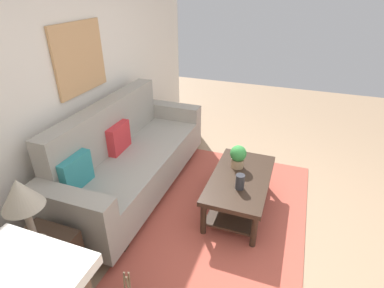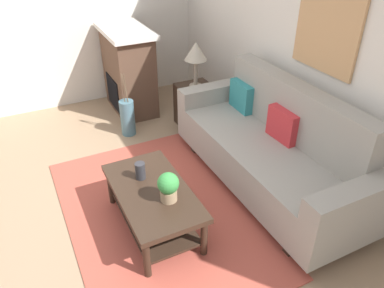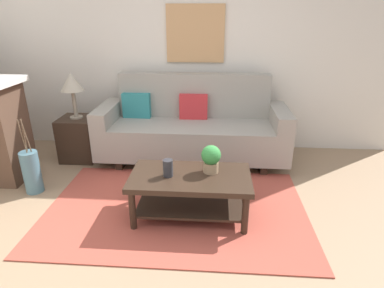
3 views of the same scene
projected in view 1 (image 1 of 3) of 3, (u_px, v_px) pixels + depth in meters
The scene contains 12 objects.
ground_plane at pixel (274, 226), 3.17m from camera, with size 9.59×9.59×0.00m, color #9E7F60.
wall_back at pixel (73, 78), 3.20m from camera, with size 5.59×0.10×2.70m, color silver.
area_rug at pixel (227, 215), 3.32m from camera, with size 2.52×1.62×0.01m, color #B24C3D.
couch at pixel (130, 158), 3.54m from camera, with size 2.35×0.84×1.08m.
throw_pillow_teal at pixel (75, 172), 2.85m from camera, with size 0.36×0.12×0.32m, color teal.
throw_pillow_crimson at pixel (118, 138), 3.46m from camera, with size 0.36×0.12×0.32m, color red.
coffee_table at pixel (240, 186), 3.26m from camera, with size 1.10×0.60×0.43m.
tabletop_vase at pixel (240, 182), 3.00m from camera, with size 0.09×0.09×0.16m, color #2D2D33.
potted_plant_tabletop at pixel (238, 156), 3.32m from camera, with size 0.18×0.18×0.26m.
side_table at pixel (46, 269), 2.37m from camera, with size 0.44×0.44×0.56m, color #332319.
table_lamp at pixel (21, 196), 2.03m from camera, with size 0.28×0.28×0.57m.
framed_painting at pixel (80, 58), 3.15m from camera, with size 0.75×0.03×0.71m, color tan.
Camera 1 is at (-2.52, -0.01, 2.27)m, focal length 28.39 mm.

